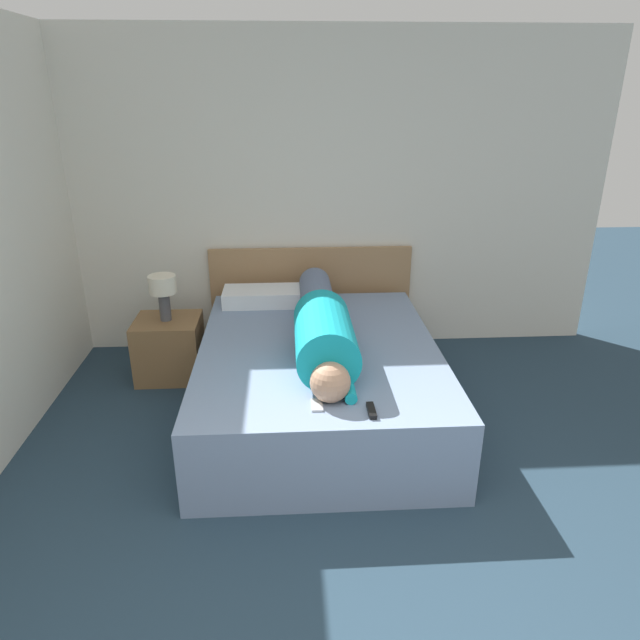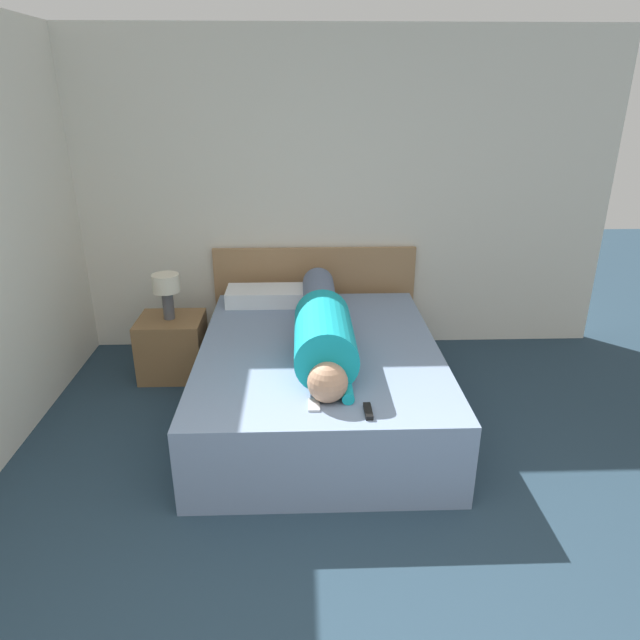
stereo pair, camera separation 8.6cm
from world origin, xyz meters
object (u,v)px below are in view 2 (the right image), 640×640
at_px(table_lamp, 166,288).
at_px(tv_remote, 368,411).
at_px(bed, 319,380).
at_px(nightstand, 173,346).
at_px(person_lying, 323,327).
at_px(pillow_near_headboard, 265,296).
at_px(cell_phone, 314,405).

height_order(table_lamp, tv_remote, table_lamp).
xyz_separation_m(bed, table_lamp, (-1.14, 0.63, 0.47)).
relative_size(nightstand, person_lying, 0.27).
relative_size(nightstand, table_lamp, 1.39).
bearing_deg(pillow_near_headboard, bed, -63.89).
relative_size(nightstand, pillow_near_headboard, 0.81).
height_order(pillow_near_headboard, cell_phone, pillow_near_headboard).
distance_m(person_lying, pillow_near_headboard, 1.00).
height_order(tv_remote, cell_phone, tv_remote).
distance_m(person_lying, cell_phone, 0.76).
bearing_deg(pillow_near_headboard, table_lamp, -164.38).
bearing_deg(pillow_near_headboard, nightstand, -164.38).
relative_size(table_lamp, person_lying, 0.20).
distance_m(nightstand, person_lying, 1.43).
xyz_separation_m(nightstand, pillow_near_headboard, (0.73, 0.20, 0.34)).
relative_size(tv_remote, cell_phone, 1.15).
bearing_deg(tv_remote, table_lamp, 132.37).
distance_m(nightstand, pillow_near_headboard, 0.84).
bearing_deg(tv_remote, nightstand, 132.37).
distance_m(pillow_near_headboard, cell_phone, 1.67).
height_order(nightstand, table_lamp, table_lamp).
xyz_separation_m(tv_remote, cell_phone, (-0.29, 0.09, -0.01)).
bearing_deg(tv_remote, person_lying, 104.40).
xyz_separation_m(nightstand, table_lamp, (0.00, -0.00, 0.49)).
relative_size(table_lamp, cell_phone, 2.75).
relative_size(table_lamp, pillow_near_headboard, 0.58).
xyz_separation_m(pillow_near_headboard, tv_remote, (0.65, -1.72, -0.05)).
bearing_deg(bed, cell_phone, -93.98).
bearing_deg(bed, table_lamp, 151.02).
bearing_deg(table_lamp, bed, -28.98).
xyz_separation_m(bed, person_lying, (0.02, -0.05, 0.42)).
height_order(pillow_near_headboard, tv_remote, pillow_near_headboard).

